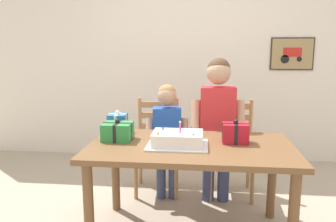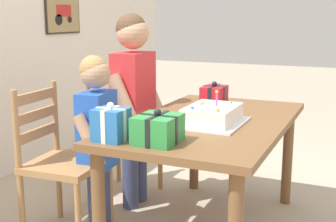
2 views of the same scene
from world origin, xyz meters
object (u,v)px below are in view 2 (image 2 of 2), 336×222
object	(u,v)px
chair_left	(60,161)
chair_right	(121,133)
gift_box_corner_small	(158,129)
birthday_cake	(212,115)
gift_box_red_large	(214,97)
child_older	(134,92)
dining_table	(210,135)
child_younger	(97,128)
gift_box_beside_cake	(111,124)

from	to	relation	value
chair_left	chair_right	size ratio (longest dim) A/B	1.00
chair_left	gift_box_corner_small	bearing A→B (deg)	-105.16
birthday_cake	gift_box_red_large	distance (m)	0.44
gift_box_red_large	child_older	size ratio (longest dim) A/B	0.15
gift_box_corner_small	child_older	xyz separation A→B (m)	(0.78, 0.55, 0.03)
dining_table	gift_box_corner_small	bearing A→B (deg)	172.86
birthday_cake	gift_box_red_large	size ratio (longest dim) A/B	2.24
birthday_cake	child_younger	size ratio (longest dim) A/B	0.40
gift_box_red_large	gift_box_corner_small	world-z (taller)	gift_box_red_large
birthday_cake	gift_box_beside_cake	size ratio (longest dim) A/B	2.27
gift_box_corner_small	child_older	distance (m)	0.96
gift_box_beside_cake	chair_right	bearing A→B (deg)	28.05
gift_box_corner_small	child_younger	world-z (taller)	child_younger
child_older	gift_box_beside_cake	bearing A→B (deg)	-158.57
child_older	chair_left	bearing A→B (deg)	161.30
dining_table	gift_box_beside_cake	size ratio (longest dim) A/B	7.76
chair_right	child_older	bearing A→B (deg)	-126.87
gift_box_red_large	gift_box_beside_cake	xyz separation A→B (m)	(-0.95, 0.21, 0.01)
gift_box_corner_small	chair_right	bearing A→B (deg)	38.90
gift_box_beside_cake	gift_box_red_large	bearing A→B (deg)	-12.23
gift_box_red_large	gift_box_beside_cake	bearing A→B (deg)	167.77
gift_box_beside_cake	gift_box_corner_small	world-z (taller)	gift_box_beside_cake
gift_box_beside_cake	child_younger	bearing A→B (deg)	41.01
gift_box_red_large	gift_box_corner_small	xyz separation A→B (m)	(-0.90, -0.02, -0.01)
dining_table	child_younger	world-z (taller)	child_younger
gift_box_beside_cake	birthday_cake	bearing A→B (deg)	-32.57
dining_table	gift_box_beside_cake	xyz separation A→B (m)	(-0.62, 0.30, 0.17)
gift_box_red_large	chair_left	bearing A→B (deg)	133.43
birthday_cake	chair_right	world-z (taller)	chair_right
gift_box_red_large	child_younger	xyz separation A→B (m)	(-0.57, 0.54, -0.13)
gift_box_beside_cake	gift_box_corner_small	size ratio (longest dim) A/B	0.86
gift_box_corner_small	child_older	bearing A→B (deg)	35.29
gift_box_red_large	dining_table	bearing A→B (deg)	-164.91
birthday_cake	gift_box_corner_small	distance (m)	0.49
child_younger	chair_right	bearing A→B (deg)	17.87
child_younger	gift_box_beside_cake	bearing A→B (deg)	-138.99
child_older	child_younger	world-z (taller)	child_older
gift_box_corner_small	chair_left	size ratio (longest dim) A/B	0.25
chair_left	child_older	distance (m)	0.70
dining_table	chair_left	size ratio (longest dim) A/B	1.63
birthday_cake	gift_box_beside_cake	bearing A→B (deg)	147.43
gift_box_beside_cake	child_older	bearing A→B (deg)	21.43
gift_box_red_large	gift_box_beside_cake	size ratio (longest dim) A/B	1.01
gift_box_red_large	birthday_cake	bearing A→B (deg)	-162.71
gift_box_red_large	child_younger	distance (m)	0.80
dining_table	chair_left	world-z (taller)	chair_left
gift_box_red_large	chair_left	xyz separation A→B (m)	(-0.69, 0.73, -0.33)
dining_table	birthday_cake	xyz separation A→B (m)	(-0.09, -0.04, 0.14)
dining_table	gift_box_beside_cake	bearing A→B (deg)	154.66
birthday_cake	gift_box_corner_small	bearing A→B (deg)	166.45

